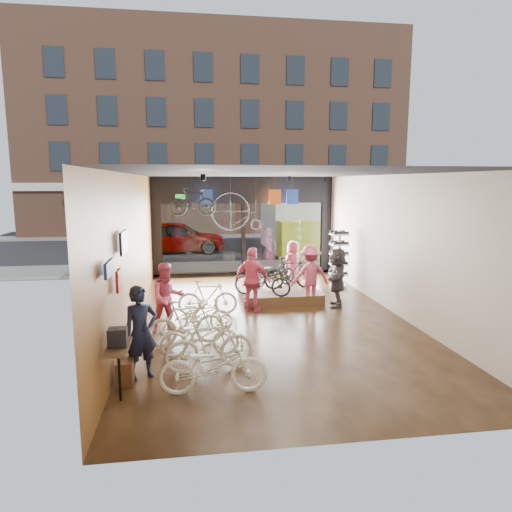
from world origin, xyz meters
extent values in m
cube|color=black|center=(0.00, 0.00, -0.02)|extent=(7.00, 12.00, 0.04)
cube|color=black|center=(0.00, 0.00, 3.82)|extent=(7.00, 12.00, 0.04)
cube|color=#946227|center=(-3.52, 0.00, 1.90)|extent=(0.04, 12.00, 3.80)
cube|color=beige|center=(3.52, 0.00, 1.90)|extent=(0.04, 12.00, 3.80)
cube|color=beige|center=(0.00, -6.02, 1.90)|extent=(7.00, 0.04, 3.80)
cube|color=#198C26|center=(-2.40, 5.88, 3.05)|extent=(0.35, 0.06, 0.18)
cube|color=black|center=(0.00, 15.00, -0.01)|extent=(30.00, 18.00, 0.02)
cube|color=slate|center=(0.00, 7.20, 0.06)|extent=(30.00, 2.40, 0.12)
cube|color=slate|center=(0.00, 19.00, 0.06)|extent=(30.00, 2.00, 0.12)
cube|color=brown|center=(0.00, 21.50, 7.00)|extent=(26.00, 5.00, 14.00)
imported|color=gray|center=(-2.69, 12.00, 0.82)|extent=(4.79, 1.93, 1.63)
imported|color=#ECE7D0|center=(-1.72, -4.19, 0.49)|extent=(1.87, 0.72, 0.97)
imported|color=#ECE7D0|center=(-1.74, -3.22, 0.52)|extent=(1.79, 0.78, 1.04)
imported|color=#ECE7D0|center=(-1.91, -2.45, 0.43)|extent=(1.66, 0.63, 0.86)
imported|color=#ECE7D0|center=(-2.19, -1.77, 0.52)|extent=(1.78, 0.75, 1.04)
imported|color=#ECE7D0|center=(-1.89, -0.81, 0.44)|extent=(1.76, 1.01, 0.88)
imported|color=#ECE7D0|center=(-1.63, 0.55, 0.49)|extent=(1.64, 0.54, 0.97)
cube|color=#523020|center=(0.63, 1.88, 0.15)|extent=(2.40, 1.80, 0.30)
imported|color=black|center=(0.00, 1.28, 0.75)|extent=(1.80, 1.25, 0.89)
imported|color=black|center=(0.99, 1.99, 0.80)|extent=(1.71, 0.62, 1.01)
imported|color=black|center=(0.52, 2.43, 0.73)|extent=(1.73, 1.15, 0.86)
imported|color=#161C33|center=(-3.00, -3.35, 0.87)|extent=(0.76, 0.66, 1.74)
imported|color=#CC4C72|center=(-2.64, -0.75, 0.85)|extent=(0.98, 0.86, 1.70)
imported|color=#CC4C72|center=(-0.37, 0.68, 0.91)|extent=(1.14, 0.95, 1.82)
imported|color=#CC4C72|center=(1.42, 1.20, 0.89)|extent=(1.20, 0.76, 1.78)
imported|color=#CC4C72|center=(1.44, 3.56, 0.80)|extent=(0.93, 0.86, 1.60)
imported|color=#3F3F44|center=(2.14, 0.91, 0.86)|extent=(0.97, 1.68, 1.73)
imported|color=black|center=(-1.97, 4.20, 2.93)|extent=(1.59, 0.48, 0.95)
cube|color=#1E3F99|center=(-1.45, 5.20, 3.05)|extent=(0.45, 0.03, 0.55)
cube|color=#CC5919|center=(1.09, 5.20, 3.05)|extent=(0.45, 0.03, 0.55)
cube|color=#1E3F99|center=(1.76, 5.20, 3.05)|extent=(0.45, 0.03, 0.55)
camera|label=1|loc=(-2.06, -11.60, 3.59)|focal=32.00mm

